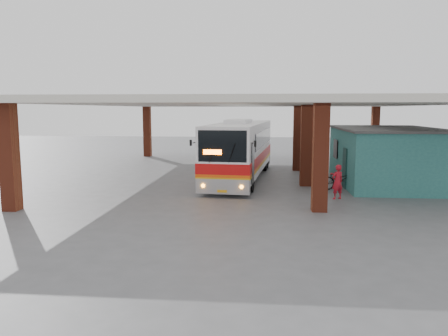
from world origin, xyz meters
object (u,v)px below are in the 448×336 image
coach_bus (241,149)px  red_chair (335,172)px  motorcycle (341,179)px  pedestrian (337,182)px

coach_bus → red_chair: size_ratio=16.90×
motorcycle → red_chair: 4.33m
motorcycle → pedestrian: pedestrian is taller
pedestrian → red_chair: (0.96, 6.68, -0.47)m
motorcycle → pedestrian: 2.45m
coach_bus → red_chair: (5.70, 1.08, -1.42)m
pedestrian → red_chair: pedestrian is taller
coach_bus → pedestrian: size_ratio=7.70×
coach_bus → pedestrian: (4.74, -5.60, -0.96)m
motorcycle → red_chair: motorcycle is taller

